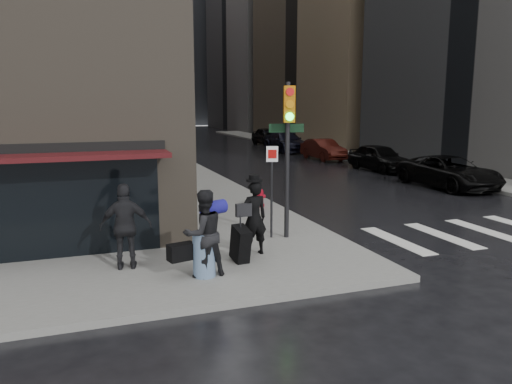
% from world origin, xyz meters
% --- Properties ---
extents(ground, '(140.00, 140.00, 0.00)m').
position_xyz_m(ground, '(0.00, 0.00, 0.00)').
color(ground, black).
rests_on(ground, ground).
extents(sidewalk_left, '(4.00, 50.00, 0.15)m').
position_xyz_m(sidewalk_left, '(0.00, 27.00, 0.07)').
color(sidewalk_left, slate).
rests_on(sidewalk_left, ground).
extents(sidewalk_right, '(3.00, 50.00, 0.15)m').
position_xyz_m(sidewalk_right, '(13.50, 27.00, 0.07)').
color(sidewalk_right, slate).
rests_on(sidewalk_right, ground).
extents(crosswalk, '(8.50, 3.00, 0.01)m').
position_xyz_m(crosswalk, '(7.50, 1.00, 0.00)').
color(crosswalk, silver).
rests_on(crosswalk, ground).
extents(bldg_left_far, '(22.00, 20.00, 26.00)m').
position_xyz_m(bldg_left_far, '(-13.00, 62.00, 13.00)').
color(bldg_left_far, '#562B1D').
rests_on(bldg_left_far, ground).
extents(bldg_right_far, '(22.00, 20.00, 25.00)m').
position_xyz_m(bldg_right_far, '(26.00, 58.00, 12.50)').
color(bldg_right_far, slate).
rests_on(bldg_right_far, ground).
extents(bldg_distant, '(40.00, 12.00, 32.00)m').
position_xyz_m(bldg_distant, '(6.00, 78.00, 16.00)').
color(bldg_distant, slate).
rests_on(bldg_distant, ground).
extents(man_overcoat, '(1.05, 1.10, 2.02)m').
position_xyz_m(man_overcoat, '(-0.99, 0.60, 1.00)').
color(man_overcoat, black).
rests_on(man_overcoat, ground).
extents(man_jeans, '(1.39, 0.92, 1.90)m').
position_xyz_m(man_jeans, '(-2.44, -0.43, 1.10)').
color(man_jeans, black).
rests_on(man_jeans, ground).
extents(man_greycoat, '(1.20, 0.63, 1.95)m').
position_xyz_m(man_greycoat, '(-3.94, 0.66, 1.12)').
color(man_greycoat, black).
rests_on(man_greycoat, ground).
extents(traffic_light, '(1.03, 0.59, 4.25)m').
position_xyz_m(traffic_light, '(0.44, 1.81, 2.89)').
color(traffic_light, black).
rests_on(traffic_light, ground).
extents(fire_hydrant, '(0.38, 0.29, 0.66)m').
position_xyz_m(fire_hydrant, '(1.24, 6.03, 0.44)').
color(fire_hydrant, maroon).
rests_on(fire_hydrant, ground).
extents(parked_car_0, '(2.49, 5.25, 1.45)m').
position_xyz_m(parked_car_0, '(11.04, 7.72, 0.72)').
color(parked_car_0, black).
rests_on(parked_car_0, ground).
extents(parked_car_1, '(1.97, 4.52, 1.52)m').
position_xyz_m(parked_car_1, '(11.30, 13.75, 0.76)').
color(parked_car_1, black).
rests_on(parked_car_1, ground).
extents(parked_car_2, '(1.58, 4.28, 1.40)m').
position_xyz_m(parked_car_2, '(10.84, 19.79, 0.70)').
color(parked_car_2, '#3E110C').
rests_on(parked_car_2, ground).
extents(parked_car_3, '(2.22, 5.38, 1.55)m').
position_xyz_m(parked_car_3, '(10.65, 25.82, 0.78)').
color(parked_car_3, black).
rests_on(parked_car_3, ground).
extents(parked_car_4, '(1.92, 4.72, 1.60)m').
position_xyz_m(parked_car_4, '(11.47, 31.85, 0.80)').
color(parked_car_4, black).
rests_on(parked_car_4, ground).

